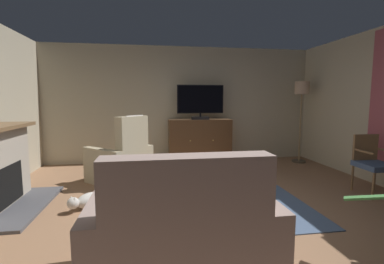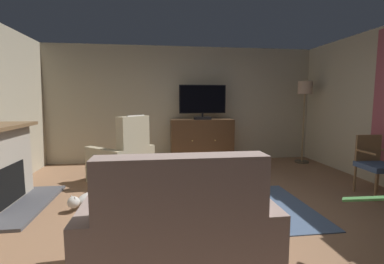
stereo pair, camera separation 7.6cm
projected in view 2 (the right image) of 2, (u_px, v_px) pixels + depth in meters
ground_plane at (209, 213)px, 3.58m from camera, size 6.76×6.71×0.04m
wall_back at (184, 105)px, 6.48m from camera, size 6.76×0.10×2.66m
rug_central at (208, 209)px, 3.63m from camera, size 2.74×1.65×0.01m
tv_cabinet at (202, 142)px, 6.28m from camera, size 1.41×0.45×1.00m
television at (203, 101)px, 6.12m from camera, size 1.04×0.20×0.77m
coffee_table at (176, 183)px, 3.42m from camera, size 1.08×0.57×0.47m
tv_remote at (160, 179)px, 3.36m from camera, size 0.17×0.13×0.02m
sofa_floral at (178, 241)px, 2.13m from camera, size 1.44×0.86×1.09m
armchair_by_fireplace at (123, 161)px, 4.89m from camera, size 1.22×1.22×1.19m
side_chair_nearest_door at (375, 163)px, 4.18m from camera, size 0.47×0.52×0.90m
cat at (87, 200)px, 3.70m from camera, size 0.56×0.50×0.22m
floor_lamp at (305, 98)px, 6.19m from camera, size 0.31×0.31×1.85m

